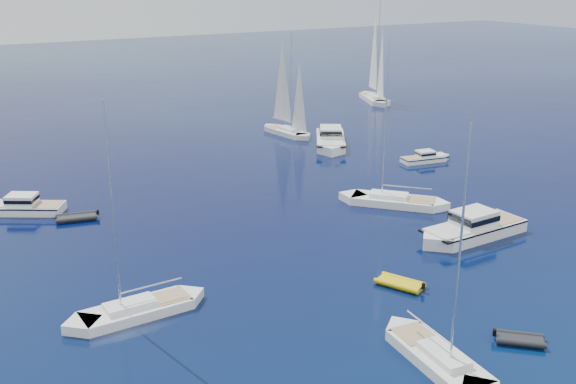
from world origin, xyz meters
The scene contains 13 objects.
ground centered at (0.00, 0.00, 0.00)m, with size 400.00×400.00×0.00m, color #072648.
motor_cruiser_centre centered at (10.14, 14.58, 0.00)m, with size 3.59×11.72×3.08m, color silver, non-canonical shape.
motor_cruiser_far_r centered at (22.93, 35.17, 0.00)m, with size 2.09×6.82×1.79m, color white, non-canonical shape.
motor_cruiser_far_l centered at (-22.90, 40.81, 0.00)m, with size 2.73×8.91×2.34m, color white, non-canonical shape.
motor_cruiser_distant centered at (17.02, 47.30, 0.00)m, with size 3.72×12.15×3.19m, color white, non-canonical shape.
sailboat_fore centered at (-5.90, 0.81, 0.00)m, with size 2.73×10.51×15.44m, color silver, non-canonical shape.
sailboat_mid_r centered at (9.62, 24.72, 0.00)m, with size 3.02×11.60×17.06m, color white, non-canonical shape.
sailboat_mid_l centered at (-19.59, 15.62, 0.00)m, with size 2.74×10.53×15.48m, color silver, non-canonical shape.
sailboat_sails_r centered at (15.23, 55.87, 0.00)m, with size 2.65×10.21×15.01m, color white, non-canonical shape.
sailboat_sails_far centered at (41.04, 69.77, 0.00)m, with size 3.22×12.40×18.23m, color white, non-canonical shape.
tender_yellow centered at (-1.30, 10.13, 0.00)m, with size 2.02×3.70×0.95m, color #DABE0C, non-canonical shape.
tender_grey_near centered at (0.21, 0.10, 0.00)m, with size 1.78×3.16×0.95m, color black, non-canonical shape.
tender_grey_far centered at (-18.75, 36.18, 0.00)m, with size 2.12×3.92×0.95m, color black, non-canonical shape.
Camera 1 is at (-31.04, -24.89, 22.45)m, focal length 42.04 mm.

